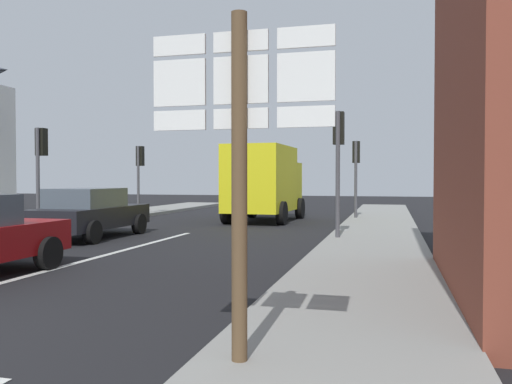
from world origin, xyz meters
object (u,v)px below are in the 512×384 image
traffic_light_near_left (41,155)px  traffic_light_far_right (356,162)px  traffic_light_near_right (338,146)px  route_sign_post (240,150)px  traffic_light_far_left (140,165)px  delivery_truck (264,181)px  sedan_far (90,212)px

traffic_light_near_left → traffic_light_far_right: bearing=36.5°
traffic_light_near_right → traffic_light_near_left: size_ratio=1.05×
route_sign_post → traffic_light_near_left: (-9.89, 10.56, 0.52)m
traffic_light_near_right → traffic_light_far_left: bearing=142.9°
traffic_light_near_left → traffic_light_far_right: size_ratio=1.03×
delivery_truck → route_sign_post: bearing=-77.2°
delivery_truck → traffic_light_near_right: traffic_light_near_right is taller
sedan_far → delivery_truck: size_ratio=0.83×
delivery_truck → traffic_light_near_right: 7.30m
traffic_light_near_right → traffic_light_far_right: traffic_light_near_right is taller
traffic_light_near_right → traffic_light_far_left: (-9.76, 7.38, -0.27)m
sedan_far → route_sign_post: route_sign_post is taller
traffic_light_near_right → traffic_light_far_right: (0.00, 7.57, -0.21)m
traffic_light_near_right → sedan_far: bearing=-172.7°
route_sign_post → traffic_light_near_left: 14.48m
delivery_truck → traffic_light_near_left: size_ratio=1.49×
sedan_far → traffic_light_near_right: traffic_light_near_right is taller
traffic_light_near_right → delivery_truck: bearing=120.0°
sedan_far → delivery_truck: bearing=63.7°
sedan_far → traffic_light_near_right: (7.17, 0.92, 1.90)m
traffic_light_near_right → traffic_light_far_right: 7.57m
traffic_light_near_right → traffic_light_near_left: (-9.76, 0.34, -0.14)m
traffic_light_near_left → delivery_truck: bearing=44.0°
sedan_far → traffic_light_near_right: 7.48m
traffic_light_far_left → traffic_light_near_left: bearing=-90.0°
route_sign_post → traffic_light_far_left: traffic_light_far_left is taller
route_sign_post → traffic_light_near_left: size_ratio=0.94×
traffic_light_near_right → route_sign_post: bearing=-89.3°
traffic_light_near_left → traffic_light_far_right: 12.15m
traffic_light_near_right → traffic_light_far_right: bearing=90.0°
sedan_far → traffic_light_far_left: size_ratio=1.30×
delivery_truck → route_sign_post: size_ratio=1.58×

